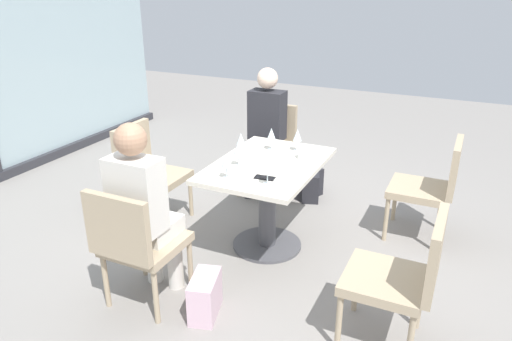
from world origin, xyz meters
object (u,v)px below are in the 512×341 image
at_px(coffee_cup, 303,153).
at_px(chair_front_right, 432,183).
at_px(person_far_left, 144,205).
at_px(handbag_0, 310,185).
at_px(dining_table_main, 268,189).
at_px(chair_far_left, 136,241).
at_px(wine_glass_4, 297,136).
at_px(wine_glass_0, 238,149).
at_px(wine_glass_1, 271,134).
at_px(chair_far_right, 269,143).
at_px(handbag_2, 307,183).
at_px(handbag_1, 205,296).
at_px(cell_phone_on_table, 265,178).
at_px(chair_front_left, 403,273).
at_px(wine_glass_2, 268,166).
at_px(wine_glass_3, 226,161).
at_px(chair_near_window, 148,168).
at_px(person_far_right, 265,127).
at_px(wine_glass_5, 241,140).

bearing_deg(coffee_cup, chair_front_right, -61.77).
xyz_separation_m(person_far_left, handbag_0, (1.97, -0.47, -0.56)).
relative_size(dining_table_main, chair_far_left, 1.28).
bearing_deg(wine_glass_4, handbag_0, 7.54).
xyz_separation_m(wine_glass_0, wine_glass_1, (0.43, -0.08, 0.00)).
bearing_deg(wine_glass_0, chair_far_right, 12.82).
bearing_deg(wine_glass_4, handbag_2, 10.60).
bearing_deg(chair_far_right, handbag_2, -91.44).
bearing_deg(handbag_1, cell_phone_on_table, -25.85).
bearing_deg(wine_glass_4, coffee_cup, -145.44).
bearing_deg(cell_phone_on_table, chair_front_left, -116.76).
height_order(chair_far_left, chair_front_left, same).
bearing_deg(wine_glass_2, wine_glass_3, 95.03).
height_order(dining_table_main, coffee_cup, coffee_cup).
bearing_deg(handbag_0, wine_glass_0, 151.14).
xyz_separation_m(chair_near_window, person_far_right, (0.95, -0.70, 0.20)).
bearing_deg(chair_far_right, wine_glass_0, -167.18).
bearing_deg(person_far_left, cell_phone_on_table, -39.77).
bearing_deg(person_far_right, handbag_1, -167.14).
bearing_deg(coffee_cup, chair_far_right, 37.63).
bearing_deg(wine_glass_2, chair_far_right, 23.18).
xyz_separation_m(chair_far_left, handbag_0, (2.07, -0.47, -0.36)).
xyz_separation_m(chair_far_right, wine_glass_3, (-1.45, -0.31, 0.37)).
bearing_deg(handbag_2, chair_far_left, -165.73).
height_order(chair_far_left, coffee_cup, chair_far_left).
bearing_deg(wine_glass_4, wine_glass_0, 150.19).
xyz_separation_m(wine_glass_4, handbag_0, (0.67, 0.09, -0.72)).
distance_m(wine_glass_1, wine_glass_4, 0.21).
bearing_deg(person_far_left, chair_far_left, 180.00).
bearing_deg(wine_glass_4, wine_glass_1, 106.88).
bearing_deg(person_far_right, person_far_left, 180.00).
bearing_deg(dining_table_main, person_far_left, 154.52).
bearing_deg(person_far_right, wine_glass_0, -165.95).
distance_m(wine_glass_4, handbag_0, 0.99).
xyz_separation_m(wine_glass_1, handbag_0, (0.73, -0.11, -0.72)).
xyz_separation_m(chair_far_right, handbag_1, (-2.01, -0.43, -0.36)).
distance_m(dining_table_main, coffee_cup, 0.39).
bearing_deg(wine_glass_5, chair_near_window, 94.05).
bearing_deg(cell_phone_on_table, person_far_right, 19.07).
height_order(chair_far_left, person_far_left, person_far_left).
relative_size(person_far_left, cell_phone_on_table, 8.75).
bearing_deg(person_far_right, wine_glass_2, -155.12).
bearing_deg(chair_near_window, coffee_cup, -81.78).
relative_size(wine_glass_2, wine_glass_4, 1.00).
height_order(wine_glass_1, wine_glass_3, same).
bearing_deg(chair_front_right, handbag_1, 144.81).
bearing_deg(chair_front_left, person_far_left, 98.69).
bearing_deg(person_far_right, chair_front_left, -135.81).
height_order(chair_front_left, coffee_cup, chair_front_left).
bearing_deg(coffee_cup, handbag_0, 13.23).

